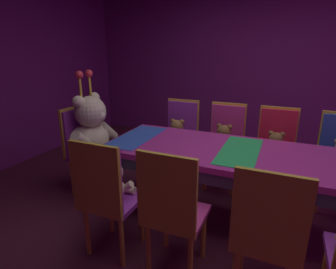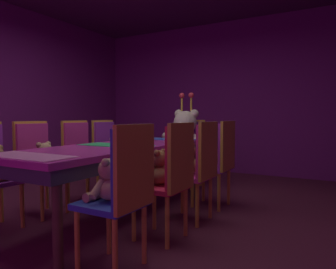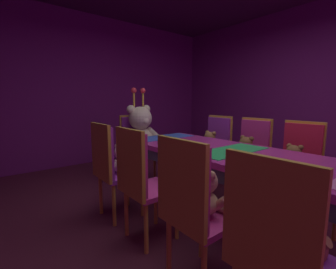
% 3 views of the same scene
% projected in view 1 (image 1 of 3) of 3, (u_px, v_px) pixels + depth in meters
% --- Properties ---
extents(ground_plane, '(7.90, 7.90, 0.00)m').
position_uv_depth(ground_plane, '(234.00, 224.00, 2.63)').
color(ground_plane, '#591E33').
extents(wall_right, '(0.12, 6.40, 2.80)m').
position_uv_depth(wall_right, '(270.00, 61.00, 4.49)').
color(wall_right, '#721E72').
rests_on(wall_right, ground_plane).
extents(banquet_table, '(0.90, 2.42, 0.75)m').
position_uv_depth(banquet_table, '(239.00, 160.00, 2.44)').
color(banquet_table, '#B22D8C').
rests_on(banquet_table, ground_plane).
extents(chair_left_1, '(0.42, 0.41, 0.98)m').
position_uv_depth(chair_left_1, '(268.00, 228.00, 1.61)').
color(chair_left_1, '#CC338C').
rests_on(chair_left_1, ground_plane).
extents(teddy_left_1, '(0.26, 0.33, 0.31)m').
position_uv_depth(teddy_left_1, '(270.00, 216.00, 1.74)').
color(teddy_left_1, tan).
rests_on(teddy_left_1, chair_left_1).
extents(chair_left_2, '(0.42, 0.41, 0.98)m').
position_uv_depth(chair_left_2, '(171.00, 204.00, 1.86)').
color(chair_left_2, '#CC338C').
rests_on(chair_left_2, ground_plane).
extents(chair_left_3, '(0.42, 0.41, 0.98)m').
position_uv_depth(chair_left_3, '(103.00, 190.00, 2.05)').
color(chair_left_3, purple).
rests_on(chair_left_3, ground_plane).
extents(teddy_left_3, '(0.25, 0.32, 0.30)m').
position_uv_depth(teddy_left_3, '(115.00, 183.00, 2.18)').
color(teddy_left_3, beige).
rests_on(teddy_left_3, chair_left_3).
extents(chair_right_1, '(0.42, 0.41, 0.98)m').
position_uv_depth(chair_right_1, '(276.00, 143.00, 3.07)').
color(chair_right_1, red).
rests_on(chair_right_1, ground_plane).
extents(teddy_right_1, '(0.25, 0.32, 0.30)m').
position_uv_depth(teddy_right_1, '(275.00, 147.00, 2.95)').
color(teddy_right_1, brown).
rests_on(teddy_right_1, chair_right_1).
extents(chair_right_2, '(0.42, 0.41, 0.98)m').
position_uv_depth(chair_right_2, '(226.00, 136.00, 3.29)').
color(chair_right_2, '#CC338C').
rests_on(chair_right_2, ground_plane).
extents(teddy_right_2, '(0.26, 0.34, 0.32)m').
position_uv_depth(teddy_right_2, '(223.00, 140.00, 3.16)').
color(teddy_right_2, brown).
rests_on(teddy_right_2, chair_right_2).
extents(chair_right_3, '(0.42, 0.41, 0.98)m').
position_uv_depth(chair_right_3, '(181.00, 131.00, 3.50)').
color(chair_right_3, purple).
rests_on(chair_right_3, ground_plane).
extents(teddy_right_3, '(0.26, 0.34, 0.32)m').
position_uv_depth(teddy_right_3, '(177.00, 134.00, 3.37)').
color(teddy_right_3, olive).
rests_on(teddy_right_3, chair_right_3).
extents(throne_chair, '(0.41, 0.42, 0.98)m').
position_uv_depth(throne_chair, '(81.00, 141.00, 3.12)').
color(throne_chair, purple).
rests_on(throne_chair, ground_plane).
extents(king_teddy_bear, '(0.72, 0.56, 0.92)m').
position_uv_depth(king_teddy_bear, '(93.00, 129.00, 3.01)').
color(king_teddy_bear, beige).
rests_on(king_teddy_bear, throne_chair).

